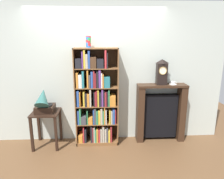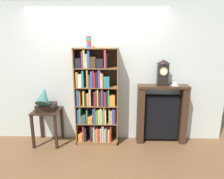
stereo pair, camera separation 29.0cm
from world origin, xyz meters
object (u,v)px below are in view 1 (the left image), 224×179
at_px(side_table_left, 46,121).
at_px(mantel_clock, 162,72).
at_px(bookshelf, 96,101).
at_px(cup_stack, 88,42).
at_px(fireplace_mantel, 160,113).
at_px(gramophone, 44,102).
at_px(teacup_with_saucer, 173,83).

bearing_deg(side_table_left, mantel_clock, 2.90).
bearing_deg(side_table_left, bookshelf, 4.00).
height_order(bookshelf, cup_stack, cup_stack).
height_order(cup_stack, fireplace_mantel, cup_stack).
distance_m(bookshelf, cup_stack, 1.07).
bearing_deg(gramophone, fireplace_mantel, 4.99).
relative_size(cup_stack, gramophone, 0.40).
height_order(cup_stack, side_table_left, cup_stack).
xyz_separation_m(bookshelf, mantel_clock, (1.21, 0.04, 0.52)).
relative_size(fireplace_mantel, mantel_clock, 2.38).
distance_m(cup_stack, teacup_with_saucer, 1.72).
xyz_separation_m(cup_stack, side_table_left, (-0.80, -0.10, -1.41)).
bearing_deg(teacup_with_saucer, fireplace_mantel, 174.21).
distance_m(side_table_left, gramophone, 0.38).
xyz_separation_m(side_table_left, mantel_clock, (2.13, 0.11, 0.87)).
xyz_separation_m(gramophone, mantel_clock, (2.13, 0.17, 0.49)).
xyz_separation_m(bookshelf, cup_stack, (-0.11, 0.04, 1.07)).
xyz_separation_m(gramophone, teacup_with_saucer, (2.35, 0.17, 0.28)).
relative_size(gramophone, teacup_with_saucer, 3.56).
relative_size(bookshelf, teacup_with_saucer, 12.92).
bearing_deg(side_table_left, fireplace_mantel, 3.46).
distance_m(gramophone, fireplace_mantel, 2.18).
bearing_deg(cup_stack, gramophone, -168.61).
bearing_deg(side_table_left, teacup_with_saucer, 2.67).
height_order(gramophone, mantel_clock, mantel_clock).
distance_m(bookshelf, mantel_clock, 1.32).
distance_m(side_table_left, teacup_with_saucer, 2.45).
xyz_separation_m(bookshelf, fireplace_mantel, (1.24, 0.07, -0.28)).
bearing_deg(side_table_left, cup_stack, 7.38).
height_order(fireplace_mantel, teacup_with_saucer, teacup_with_saucer).
relative_size(side_table_left, teacup_with_saucer, 4.77).
bearing_deg(gramophone, side_table_left, 90.00).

